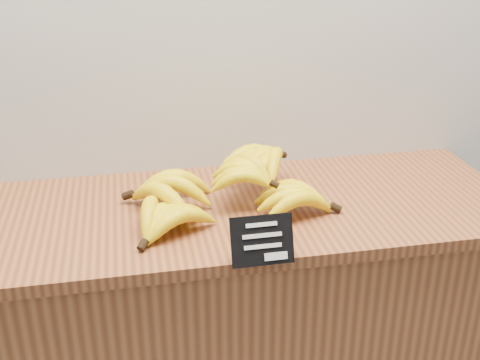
% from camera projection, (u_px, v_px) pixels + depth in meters
% --- Properties ---
extents(counter, '(1.42, 0.50, 0.90)m').
position_uv_depth(counter, '(237.00, 355.00, 1.70)').
color(counter, '#975930').
rests_on(counter, ground).
extents(counter_top, '(1.41, 0.54, 0.03)m').
position_uv_depth(counter_top, '(236.00, 210.00, 1.51)').
color(counter_top, brown).
rests_on(counter_top, counter).
extents(chalkboard_sign, '(0.13, 0.04, 0.10)m').
position_uv_depth(chalkboard_sign, '(262.00, 241.00, 1.24)').
color(chalkboard_sign, black).
rests_on(chalkboard_sign, counter_top).
extents(banana_pile, '(0.54, 0.37, 0.12)m').
position_uv_depth(banana_pile, '(224.00, 190.00, 1.46)').
color(banana_pile, yellow).
rests_on(banana_pile, counter_top).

